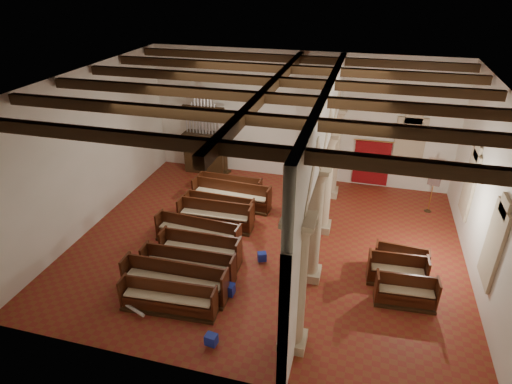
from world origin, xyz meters
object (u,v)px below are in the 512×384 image
object	(u,v)px
aisle_pew_0	(405,295)
pipe_organ	(205,145)
lectern	(224,163)
processional_banner	(431,195)
nave_pew_0	(169,302)

from	to	relation	value
aisle_pew_0	pipe_organ	bearing A→B (deg)	137.48
lectern	processional_banner	size ratio (longest dim) A/B	0.63
lectern	processional_banner	world-z (taller)	processional_banner
nave_pew_0	lectern	bearing A→B (deg)	95.44
processional_banner	nave_pew_0	size ratio (longest dim) A/B	0.72
processional_banner	pipe_organ	bearing A→B (deg)	-169.98
nave_pew_0	aisle_pew_0	xyz separation A→B (m)	(6.83, 2.13, 0.01)
aisle_pew_0	processional_banner	bearing A→B (deg)	75.40
pipe_organ	nave_pew_0	bearing A→B (deg)	-75.55
pipe_organ	aisle_pew_0	size ratio (longest dim) A/B	2.37
nave_pew_0	aisle_pew_0	bearing A→B (deg)	13.71
nave_pew_0	processional_banner	bearing A→B (deg)	42.26
lectern	nave_pew_0	size ratio (longest dim) A/B	0.45
pipe_organ	processional_banner	distance (m)	10.63
nave_pew_0	pipe_organ	bearing A→B (deg)	100.86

